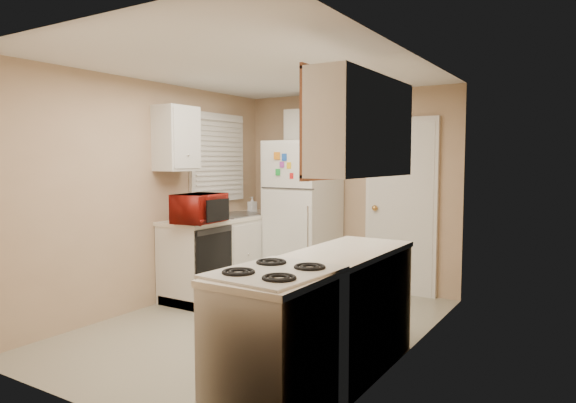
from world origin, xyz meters
The scene contains 19 objects.
floor centered at (0.00, 0.00, 0.00)m, with size 3.80×3.80×0.00m, color #B1AD95.
ceiling centered at (0.00, 0.00, 2.40)m, with size 3.80×3.80×0.00m, color white.
wall_left centered at (-1.40, 0.00, 1.20)m, with size 3.80×3.80×0.00m, color tan.
wall_right centered at (1.40, 0.00, 1.20)m, with size 3.80×3.80×0.00m, color tan.
wall_back centered at (0.00, 1.90, 1.20)m, with size 2.80×2.80×0.00m, color tan.
wall_front centered at (0.00, -1.90, 1.20)m, with size 2.80×2.80×0.00m, color tan.
left_counter centered at (-1.10, 0.90, 0.45)m, with size 0.60×1.80×0.90m, color silver.
dishwasher centered at (-0.81, 0.30, 0.49)m, with size 0.03×0.58×0.72m, color black.
sink centered at (-1.10, 1.05, 0.86)m, with size 0.54×0.74×0.16m, color gray.
microwave centered at (-0.93, 0.22, 1.05)m, with size 0.31×0.56×0.37m, color #9B160E.
soap_bottle centered at (-1.15, 1.47, 1.00)m, with size 0.09×0.09×0.20m, color white.
window_blinds centered at (-1.36, 1.05, 1.60)m, with size 0.10×0.98×1.08m, color silver.
upper_cabinet_left centered at (-1.25, 0.22, 1.80)m, with size 0.30×0.45×0.70m, color silver.
refrigerator centered at (-0.43, 1.53, 0.90)m, with size 0.74×0.72×1.80m, color silver.
cabinet_over_fridge centered at (-0.40, 1.75, 2.00)m, with size 0.70×0.30×0.40m, color silver.
interior_door centered at (0.70, 1.86, 1.02)m, with size 0.86×0.06×2.08m, color silver.
right_counter centered at (1.10, -0.80, 0.45)m, with size 0.60×2.00×0.90m, color silver.
stove centered at (1.09, -1.39, 0.45)m, with size 0.60×0.73×0.89m, color silver.
upper_cabinet_right centered at (1.25, -0.50, 1.80)m, with size 0.30×1.20×0.70m, color silver.
Camera 1 is at (2.73, -3.88, 1.56)m, focal length 32.00 mm.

